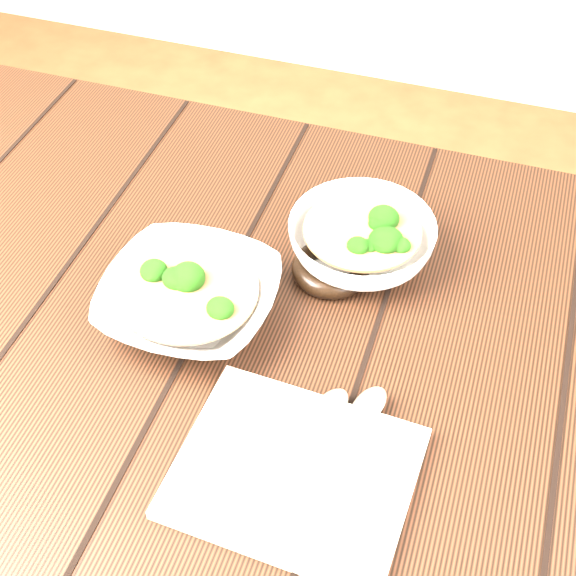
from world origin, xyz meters
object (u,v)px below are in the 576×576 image
Objects in this scene: napkin at (295,472)px; trivet at (331,268)px; table at (231,370)px; soup_bowl_front at (190,298)px; soup_bowl_back at (361,240)px.

trivet is at bearing 101.70° from napkin.
table is 12.20× the size of trivet.
soup_bowl_back is (0.17, 0.16, 0.00)m from soup_bowl_front.
napkin is (0.02, -0.33, -0.02)m from soup_bowl_back.
trivet is at bearing 42.76° from table.
table is 0.19m from trivet.
napkin is at bearing -81.15° from trivet.
soup_bowl_back is 0.05m from trivet.
soup_bowl_front is 0.23m from soup_bowl_back.
napkin reaches higher than table.
soup_bowl_front reaches higher than trivet.
trivet reaches higher than table.
soup_bowl_back is (0.13, 0.14, 0.15)m from table.
soup_bowl_front is 0.25m from napkin.
soup_bowl_front is at bearing -137.17° from soup_bowl_back.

